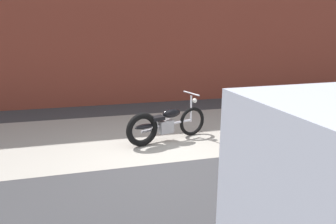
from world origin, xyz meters
TOP-DOWN VIEW (x-y plane):
  - ground_plane at (0.00, 0.00)m, footprint 80.00×80.00m
  - sidewalk_slab at (0.00, 1.75)m, footprint 36.00×3.50m
  - brick_building_wall at (0.00, 5.20)m, footprint 36.00×0.50m
  - motorcycle_black at (0.10, 1.11)m, footprint 1.95×0.83m

SIDE VIEW (x-z plane):
  - ground_plane at x=0.00m, z-range 0.00..0.00m
  - sidewalk_slab at x=0.00m, z-range 0.00..0.01m
  - motorcycle_black at x=0.10m, z-range -0.12..0.91m
  - brick_building_wall at x=0.00m, z-range 0.00..6.17m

